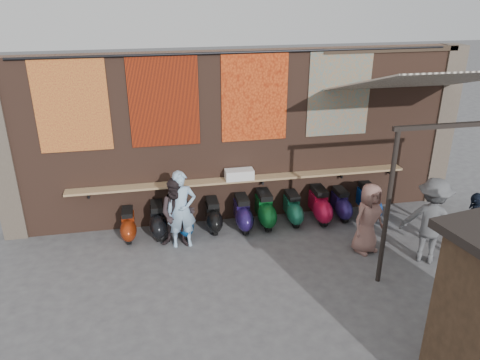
# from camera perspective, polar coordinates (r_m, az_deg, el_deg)

# --- Properties ---
(ground) EXTENTS (70.00, 70.00, 0.00)m
(ground) POSITION_cam_1_polar(r_m,az_deg,el_deg) (9.50, 3.16, -11.49)
(ground) COLOR #474749
(ground) RESTS_ON ground
(brick_wall) EXTENTS (10.00, 0.40, 4.00)m
(brick_wall) POSITION_cam_1_polar(r_m,az_deg,el_deg) (10.99, -0.06, 5.16)
(brick_wall) COLOR brown
(brick_wall) RESTS_ON ground
(pier_left) EXTENTS (0.50, 0.50, 4.00)m
(pier_left) POSITION_cam_1_polar(r_m,az_deg,el_deg) (11.26, -27.04, 3.01)
(pier_left) COLOR #4C4238
(pier_left) RESTS_ON ground
(pier_right) EXTENTS (0.50, 0.50, 4.00)m
(pier_right) POSITION_cam_1_polar(r_m,az_deg,el_deg) (12.99, 23.21, 6.11)
(pier_right) COLOR #4C4238
(pier_right) RESTS_ON ground
(eating_counter) EXTENTS (8.00, 0.32, 0.05)m
(eating_counter) POSITION_cam_1_polar(r_m,az_deg,el_deg) (10.96, 0.32, 0.09)
(eating_counter) COLOR #9E7A51
(eating_counter) RESTS_ON brick_wall
(shelf_box) EXTENTS (0.66, 0.30, 0.23)m
(shelf_box) POSITION_cam_1_polar(r_m,az_deg,el_deg) (10.86, -0.09, 0.68)
(shelf_box) COLOR white
(shelf_box) RESTS_ON eating_counter
(tapestry_redgold) EXTENTS (1.50, 0.02, 2.00)m
(tapestry_redgold) POSITION_cam_1_polar(r_m,az_deg,el_deg) (10.44, -19.82, 8.53)
(tapestry_redgold) COLOR maroon
(tapestry_redgold) RESTS_ON brick_wall
(tapestry_sun) EXTENTS (1.50, 0.02, 2.00)m
(tapestry_sun) POSITION_cam_1_polar(r_m,az_deg,el_deg) (10.32, -9.25, 9.44)
(tapestry_sun) COLOR red
(tapestry_sun) RESTS_ON brick_wall
(tapestry_orange) EXTENTS (1.50, 0.02, 2.00)m
(tapestry_orange) POSITION_cam_1_polar(r_m,az_deg,el_deg) (10.57, 1.80, 10.05)
(tapestry_orange) COLOR #DF531B
(tapestry_orange) RESTS_ON brick_wall
(tapestry_multi) EXTENTS (1.50, 0.02, 2.00)m
(tapestry_multi) POSITION_cam_1_polar(r_m,az_deg,el_deg) (11.18, 12.00, 10.29)
(tapestry_multi) COLOR teal
(tapestry_multi) RESTS_ON brick_wall
(hang_rail) EXTENTS (9.50, 0.06, 0.06)m
(hang_rail) POSITION_cam_1_polar(r_m,az_deg,el_deg) (10.32, 0.19, 15.28)
(hang_rail) COLOR black
(hang_rail) RESTS_ON brick_wall
(scooter_stool_0) EXTENTS (0.33, 0.73, 0.69)m
(scooter_stool_0) POSITION_cam_1_polar(r_m,az_deg,el_deg) (10.82, -13.45, -5.35)
(scooter_stool_0) COLOR maroon
(scooter_stool_0) RESTS_ON ground
(scooter_stool_1) EXTENTS (0.36, 0.80, 0.76)m
(scooter_stool_1) POSITION_cam_1_polar(r_m,az_deg,el_deg) (10.81, -10.00, -4.86)
(scooter_stool_1) COLOR black
(scooter_stool_1) RESTS_ON ground
(scooter_stool_2) EXTENTS (0.33, 0.72, 0.69)m
(scooter_stool_2) POSITION_cam_1_polar(r_m,az_deg,el_deg) (10.80, -6.73, -4.91)
(scooter_stool_2) COLOR #0D478B
(scooter_stool_2) RESTS_ON ground
(scooter_stool_3) EXTENTS (0.35, 0.77, 0.74)m
(scooter_stool_3) POSITION_cam_1_polar(r_m,az_deg,el_deg) (10.90, -3.30, -4.35)
(scooter_stool_3) COLOR black
(scooter_stool_3) RESTS_ON ground
(scooter_stool_4) EXTENTS (0.37, 0.83, 0.78)m
(scooter_stool_4) POSITION_cam_1_polar(r_m,az_deg,el_deg) (10.92, 0.31, -4.10)
(scooter_stool_4) COLOR #201349
(scooter_stool_4) RESTS_ON ground
(scooter_stool_5) EXTENTS (0.39, 0.88, 0.83)m
(scooter_stool_5) POSITION_cam_1_polar(r_m,az_deg,el_deg) (11.07, 3.04, -3.61)
(scooter_stool_5) COLOR #0C5822
(scooter_stool_5) RESTS_ON ground
(scooter_stool_6) EXTENTS (0.35, 0.79, 0.75)m
(scooter_stool_6) POSITION_cam_1_polar(r_m,az_deg,el_deg) (11.27, 6.44, -3.46)
(scooter_stool_6) COLOR #19654A
(scooter_stool_6) RESTS_ON ground
(scooter_stool_7) EXTENTS (0.39, 0.87, 0.83)m
(scooter_stool_7) POSITION_cam_1_polar(r_m,az_deg,el_deg) (11.43, 9.68, -3.04)
(scooter_stool_7) COLOR #B30D32
(scooter_stool_7) RESTS_ON ground
(scooter_stool_8) EXTENTS (0.34, 0.76, 0.73)m
(scooter_stool_8) POSITION_cam_1_polar(r_m,az_deg,el_deg) (11.70, 12.17, -2.88)
(scooter_stool_8) COLOR navy
(scooter_stool_8) RESTS_ON ground
(scooter_stool_9) EXTENTS (0.38, 0.85, 0.81)m
(scooter_stool_9) POSITION_cam_1_polar(r_m,az_deg,el_deg) (11.90, 15.35, -2.53)
(scooter_stool_9) COLOR navy
(scooter_stool_9) RESTS_ON ground
(diner_left) EXTENTS (0.64, 0.43, 1.74)m
(diner_left) POSITION_cam_1_polar(r_m,az_deg,el_deg) (10.12, -7.15, -3.60)
(diner_left) COLOR #95B9D9
(diner_left) RESTS_ON ground
(diner_right) EXTENTS (0.90, 0.78, 1.59)m
(diner_right) POSITION_cam_1_polar(r_m,az_deg,el_deg) (10.15, -7.63, -4.03)
(diner_right) COLOR #2A2023
(diner_right) RESTS_ON ground
(shopper_navy) EXTENTS (0.98, 0.75, 1.54)m
(shopper_navy) POSITION_cam_1_polar(r_m,az_deg,el_deg) (10.64, 26.42, -5.22)
(shopper_navy) COLOR black
(shopper_navy) RESTS_ON ground
(shopper_grey) EXTENTS (1.36, 1.26, 1.84)m
(shopper_grey) POSITION_cam_1_polar(r_m,az_deg,el_deg) (10.24, 22.29, -4.63)
(shopper_grey) COLOR #535558
(shopper_grey) RESTS_ON ground
(shopper_tan) EXTENTS (0.89, 0.74, 1.57)m
(shopper_tan) POSITION_cam_1_polar(r_m,az_deg,el_deg) (10.23, 15.35, -4.53)
(shopper_tan) COLOR #8A6058
(shopper_tan) RESTS_ON ground
(awning_canvas) EXTENTS (3.20, 3.28, 0.97)m
(awning_canvas) POSITION_cam_1_polar(r_m,az_deg,el_deg) (10.26, 22.00, 11.16)
(awning_canvas) COLOR beige
(awning_canvas) RESTS_ON brick_wall
(awning_ledger) EXTENTS (3.30, 0.08, 0.12)m
(awning_ledger) POSITION_cam_1_polar(r_m,az_deg,el_deg) (11.55, 18.07, 14.88)
(awning_ledger) COLOR #33261C
(awning_ledger) RESTS_ON brick_wall
(awning_header) EXTENTS (3.00, 0.08, 0.08)m
(awning_header) POSITION_cam_1_polar(r_m,az_deg,el_deg) (9.17, 26.46, 6.11)
(awning_header) COLOR black
(awning_header) RESTS_ON awning_post_left
(awning_post_left) EXTENTS (0.09, 0.09, 3.10)m
(awning_post_left) POSITION_cam_1_polar(r_m,az_deg,el_deg) (8.95, 17.53, -3.44)
(awning_post_left) COLOR black
(awning_post_left) RESTS_ON ground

